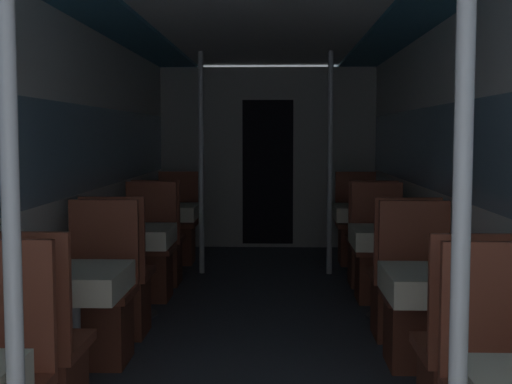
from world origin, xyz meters
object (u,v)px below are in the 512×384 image
(chair_left_far_1, at_px, (98,315))
(dining_table_right_1, at_px, (440,292))
(chair_right_near_2, at_px, (402,296))
(dining_table_left_1, at_px, (71,289))
(dining_table_left_3, at_px, (168,216))
(dining_table_right_3, at_px, (363,217))
(chair_right_far_1, at_px, (418,317))
(support_pole_right_0, at_px, (461,239))
(chair_right_near_3, at_px, (370,254))
(chair_left_near_2, at_px, (119,294))
(dining_table_right_2, at_px, (390,243))
(dining_table_left_2, at_px, (135,241))
(chair_right_far_3, at_px, (357,237))
(support_pole_left_3, at_px, (201,163))
(support_pole_left_0, at_px, (12,237))
(chair_left_near_3, at_px, (159,253))
(chair_left_far_2, at_px, (148,264))
(chair_right_far_2, at_px, (379,266))
(chair_right_near_1, at_px, (468,382))
(chair_left_near_1, at_px, (36,377))
(chair_left_far_3, at_px, (177,236))
(support_pole_right_3, at_px, (330,164))

(chair_left_far_1, distance_m, dining_table_right_1, 2.11)
(chair_right_near_2, bearing_deg, dining_table_left_1, -149.96)
(dining_table_left_3, relative_size, dining_table_right_3, 1.00)
(chair_right_far_1, relative_size, dining_table_right_3, 1.43)
(chair_left_far_1, xyz_separation_m, chair_right_far_1, (2.01, 0.00, 0.00))
(support_pole_right_0, relative_size, chair_right_near_3, 2.24)
(chair_left_near_2, relative_size, dining_table_right_2, 1.43)
(dining_table_right_3, height_order, chair_right_near_3, chair_right_near_3)
(dining_table_left_1, height_order, dining_table_left_2, same)
(chair_left_far_1, xyz_separation_m, chair_right_far_3, (2.01, 3.48, 0.00))
(support_pole_left_3, xyz_separation_m, chair_right_near_2, (1.66, -2.32, -0.83))
(dining_table_left_1, height_order, chair_right_near_2, chair_right_near_2)
(support_pole_left_0, xyz_separation_m, chair_left_near_3, (-0.34, 4.63, -0.83))
(chair_left_far_2, xyz_separation_m, chair_right_far_2, (2.01, 0.00, 0.00))
(chair_left_near_2, xyz_separation_m, chair_left_far_2, (0.00, 1.16, 0.00))
(support_pole_left_3, bearing_deg, chair_left_near_3, -120.79)
(dining_table_left_3, relative_size, support_pole_left_3, 0.31)
(dining_table_left_1, height_order, chair_left_near_3, chair_left_near_3)
(chair_left_near_2, bearing_deg, chair_left_near_3, 90.00)
(dining_table_right_1, xyz_separation_m, dining_table_right_2, (0.00, 1.74, 0.00))
(support_pole_right_0, distance_m, chair_right_near_2, 3.03)
(dining_table_left_2, bearing_deg, chair_left_near_2, -90.00)
(chair_right_far_1, relative_size, chair_right_near_2, 1.00)
(chair_right_near_1, bearing_deg, chair_left_far_1, 150.05)
(dining_table_right_2, bearing_deg, dining_table_left_3, 139.10)
(dining_table_left_2, relative_size, dining_table_right_3, 1.00)
(chair_left_near_3, relative_size, dining_table_right_3, 1.43)
(dining_table_right_1, distance_m, dining_table_right_2, 1.74)
(chair_right_far_1, bearing_deg, chair_left_near_1, 29.95)
(chair_right_far_3, bearing_deg, dining_table_left_3, 16.07)
(chair_left_far_3, distance_m, support_pole_left_3, 1.07)
(chair_left_far_2, xyz_separation_m, support_pole_right_3, (1.66, 1.16, 0.83))
(chair_left_far_3, bearing_deg, dining_table_left_1, 90.00)
(dining_table_left_3, bearing_deg, support_pole_right_3, 0.00)
(chair_left_far_1, relative_size, dining_table_right_3, 1.43)
(support_pole_left_0, bearing_deg, dining_table_right_2, 64.45)
(chair_right_far_1, distance_m, chair_right_near_3, 2.32)
(chair_left_far_1, bearing_deg, support_pole_right_3, -119.83)
(support_pole_left_3, bearing_deg, chair_left_far_3, 120.79)
(dining_table_left_1, bearing_deg, chair_left_far_1, 90.00)
(support_pole_right_3, bearing_deg, dining_table_right_3, 0.00)
(chair_left_near_2, bearing_deg, dining_table_left_2, 90.00)
(support_pole_left_3, distance_m, chair_right_near_2, 2.97)
(dining_table_left_1, xyz_separation_m, chair_right_near_3, (2.01, 2.90, -0.29))
(chair_left_near_2, bearing_deg, chair_right_far_1, -16.18)
(dining_table_left_1, bearing_deg, chair_left_far_3, 90.00)
(chair_left_far_2, height_order, dining_table_right_1, chair_left_far_2)
(dining_table_left_2, bearing_deg, dining_table_right_1, -40.90)
(dining_table_left_3, bearing_deg, chair_right_near_2, -49.10)
(chair_left_near_2, distance_m, chair_right_near_3, 2.65)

